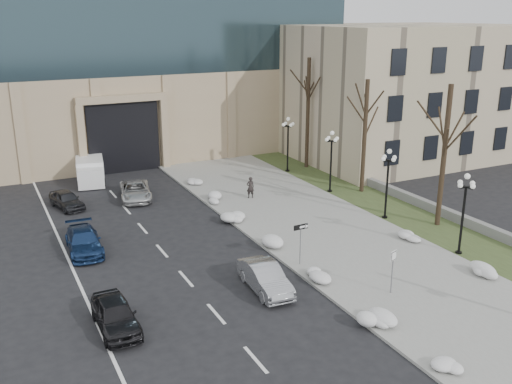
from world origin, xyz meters
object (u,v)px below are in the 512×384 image
car_b (265,278)px  car_d (135,191)px  lamppost_d (288,137)px  car_c (84,241)px  lamppost_a (464,203)px  box_truck (90,170)px  one_way_sign (303,231)px  keep_sign (393,263)px  car_e (67,200)px  pedestrian (250,187)px  lamppost_b (388,174)px  lamppost_c (331,153)px  car_a (115,315)px

car_b → car_d: car_b is taller
car_b → lamppost_d: bearing=60.8°
car_c → lamppost_a: 21.36m
box_truck → car_c: bearing=-92.6°
one_way_sign → keep_sign: 5.24m
car_b → box_truck: bearing=102.5°
keep_sign → lamppost_a: bearing=-1.8°
car_e → lamppost_d: 18.60m
pedestrian → keep_sign: keep_sign is taller
keep_sign → lamppost_d: lamppost_d is taller
lamppost_a → lamppost_b: same height
keep_sign → lamppost_b: 10.89m
car_d → car_e: 4.83m
car_e → one_way_sign: one_way_sign is taller
lamppost_d → one_way_sign: bearing=-117.2°
lamppost_a → lamppost_c: (0.00, 13.00, 0.00)m
car_b → one_way_sign: one_way_sign is taller
car_c → lamppost_c: size_ratio=0.93×
car_e → pedestrian: size_ratio=2.29×
car_e → box_truck: box_truck is taller
car_c → lamppost_d: size_ratio=0.93×
pedestrian → box_truck: bearing=-39.4°
lamppost_a → lamppost_b: 6.50m
car_d → one_way_sign: size_ratio=1.91×
box_truck → lamppost_a: 29.08m
car_d → pedestrian: bearing=-16.0°
keep_sign → lamppost_a: (6.54, 2.09, 1.38)m
car_c → lamppost_c: (18.77, 3.11, 2.43)m
pedestrian → lamppost_a: lamppost_a is taller
one_way_sign → lamppost_b: lamppost_b is taller
lamppost_c → lamppost_d: size_ratio=1.00×
car_e → box_truck: bearing=51.5°
car_a → keep_sign: (12.60, -2.85, 1.02)m
lamppost_a → lamppost_b: size_ratio=1.00×
box_truck → one_way_sign: (6.90, -21.79, 1.07)m
car_d → box_truck: size_ratio=0.74×
car_b → car_d: size_ratio=0.89×
keep_sign → lamppost_b: (6.54, 8.59, 1.38)m
car_b → lamppost_b: 13.16m
car_e → car_b: bearing=-82.7°
one_way_sign → lamppost_a: size_ratio=0.50×
keep_sign → lamppost_c: lamppost_c is taller
car_b → keep_sign: (5.20, -3.16, 1.02)m
car_b → lamppost_c: bearing=48.8°
car_e → lamppost_b: 21.96m
lamppost_a → car_c: bearing=152.2°
car_b → lamppost_b: (11.74, 5.43, 2.40)m
car_e → pedestrian: pedestrian is taller
one_way_sign → car_e: bearing=120.2°
car_e → pedestrian: bearing=-31.8°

